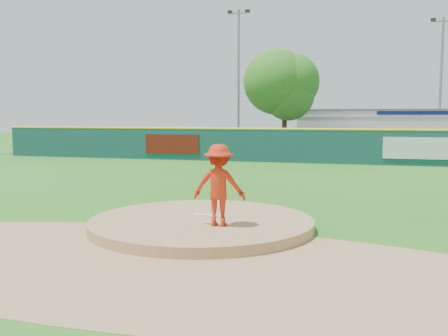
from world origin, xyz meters
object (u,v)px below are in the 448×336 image
(van, at_px, (337,144))
(playground_slide, at_px, (128,143))
(light_pole_left, at_px, (238,74))
(light_pole_right, at_px, (441,79))
(pitcher, at_px, (219,185))
(pool_building_grp, at_px, (394,130))
(deciduous_tree, at_px, (285,91))

(van, distance_m, playground_slide, 15.46)
(light_pole_left, bearing_deg, light_pole_right, 7.59)
(light_pole_left, bearing_deg, pitcher, -76.49)
(van, bearing_deg, pitcher, 158.47)
(pitcher, height_order, playground_slide, pitcher)
(light_pole_right, bearing_deg, pitcher, -105.75)
(pool_building_grp, distance_m, light_pole_right, 5.75)
(deciduous_tree, distance_m, light_pole_right, 11.75)
(pitcher, bearing_deg, pool_building_grp, -103.50)
(pitcher, relative_size, light_pole_left, 0.17)
(playground_slide, xyz_separation_m, light_pole_left, (7.52, 4.28, 5.27))
(van, distance_m, pool_building_grp, 8.27)
(light_pole_right, bearing_deg, van, -150.71)
(playground_slide, bearing_deg, pitcher, -58.76)
(van, xyz_separation_m, light_pole_left, (-7.77, 2.05, 5.26))
(pool_building_grp, xyz_separation_m, deciduous_tree, (-8.00, -6.99, 2.89))
(pitcher, distance_m, van, 25.61)
(pool_building_grp, bearing_deg, light_pole_left, -157.40)
(deciduous_tree, distance_m, light_pole_left, 4.72)
(van, relative_size, playground_slide, 1.99)
(pitcher, distance_m, playground_slide, 27.32)
(playground_slide, relative_size, light_pole_right, 0.28)
(playground_slide, distance_m, light_pole_right, 23.86)
(pitcher, height_order, pool_building_grp, pool_building_grp)
(playground_slide, bearing_deg, deciduous_tree, 11.21)
(pool_building_grp, relative_size, deciduous_tree, 2.07)
(pool_building_grp, distance_m, deciduous_tree, 11.01)
(pitcher, bearing_deg, deciduous_tree, -88.29)
(playground_slide, bearing_deg, van, 8.29)
(playground_slide, bearing_deg, light_pole_right, 15.59)
(van, relative_size, deciduous_tree, 0.75)
(pitcher, xyz_separation_m, light_pole_right, (8.36, 29.64, 4.36))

